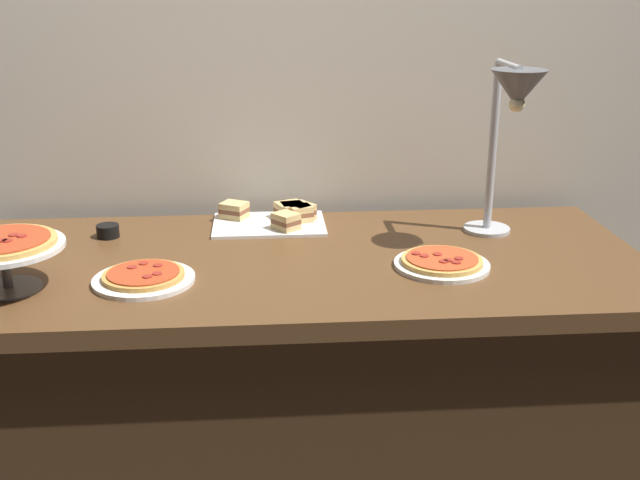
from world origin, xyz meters
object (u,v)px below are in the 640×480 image
object	(u,v)px
pizza_plate_raised_stand	(3,249)
pizza_plate_center	(442,263)
sauce_cup_near	(108,231)
heat_lamp	(512,108)
sandwich_platter	(278,217)
pizza_plate_front	(144,277)

from	to	relation	value
pizza_plate_raised_stand	pizza_plate_center	bearing A→B (deg)	3.71
sauce_cup_near	pizza_plate_center	bearing A→B (deg)	-18.93
heat_lamp	sandwich_platter	distance (m)	0.78
sandwich_platter	sauce_cup_near	distance (m)	0.51
pizza_plate_front	pizza_plate_center	world-z (taller)	same
heat_lamp	pizza_plate_center	xyz separation A→B (m)	(-0.21, -0.14, -0.39)
pizza_plate_center	sandwich_platter	bearing A→B (deg)	136.49
pizza_plate_front	pizza_plate_center	distance (m)	0.78
sauce_cup_near	pizza_plate_raised_stand	bearing A→B (deg)	-113.72
pizza_plate_front	sandwich_platter	distance (m)	0.57
pizza_plate_raised_stand	sauce_cup_near	size ratio (longest dim) A/B	4.43
pizza_plate_raised_stand	sandwich_platter	world-z (taller)	pizza_plate_raised_stand
heat_lamp	pizza_plate_center	size ratio (longest dim) A/B	2.02
heat_lamp	pizza_plate_front	size ratio (longest dim) A/B	1.99
pizza_plate_center	sauce_cup_near	bearing A→B (deg)	161.07
heat_lamp	pizza_plate_front	bearing A→B (deg)	-169.15
heat_lamp	sandwich_platter	xyz separation A→B (m)	(-0.63, 0.26, -0.37)
pizza_plate_raised_stand	sauce_cup_near	distance (m)	0.44
pizza_plate_center	pizza_plate_raised_stand	world-z (taller)	pizza_plate_raised_stand
sauce_cup_near	sandwich_platter	bearing A→B (deg)	9.36
pizza_plate_front	sandwich_platter	size ratio (longest dim) A/B	0.75
sandwich_platter	pizza_plate_raised_stand	bearing A→B (deg)	-145.04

